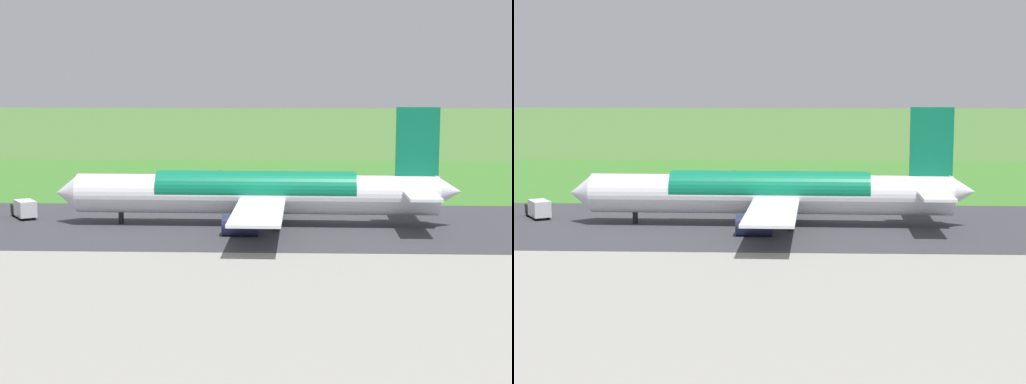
# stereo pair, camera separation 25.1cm
# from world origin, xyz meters

# --- Properties ---
(ground_plane) EXTENTS (800.00, 800.00, 0.00)m
(ground_plane) POSITION_xyz_m (0.00, 0.00, 0.00)
(ground_plane) COLOR #477233
(runway_asphalt) EXTENTS (600.00, 35.32, 0.06)m
(runway_asphalt) POSITION_xyz_m (0.00, 0.00, 0.03)
(runway_asphalt) COLOR #38383D
(runway_asphalt) RESTS_ON ground
(grass_verge_foreground) EXTENTS (600.00, 80.00, 0.04)m
(grass_verge_foreground) POSITION_xyz_m (0.00, -45.01, 0.02)
(grass_verge_foreground) COLOR #3C782B
(grass_verge_foreground) RESTS_ON ground
(airliner_main) EXTENTS (54.04, 44.12, 15.88)m
(airliner_main) POSITION_xyz_m (-3.35, 0.01, 4.35)
(airliner_main) COLOR white
(airliner_main) RESTS_ON ground
(service_truck_baggage) EXTENTS (5.01, 6.10, 2.65)m
(service_truck_baggage) POSITION_xyz_m (29.66, -3.99, 1.40)
(service_truck_baggage) COLOR black
(service_truck_baggage) RESTS_ON ground
(no_stopping_sign) EXTENTS (0.60, 0.10, 2.53)m
(no_stopping_sign) POSITION_xyz_m (5.30, -42.40, 1.50)
(no_stopping_sign) COLOR slate
(no_stopping_sign) RESTS_ON ground
(traffic_cone_orange) EXTENTS (0.40, 0.40, 0.55)m
(traffic_cone_orange) POSITION_xyz_m (12.67, -43.96, 0.28)
(traffic_cone_orange) COLOR orange
(traffic_cone_orange) RESTS_ON ground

